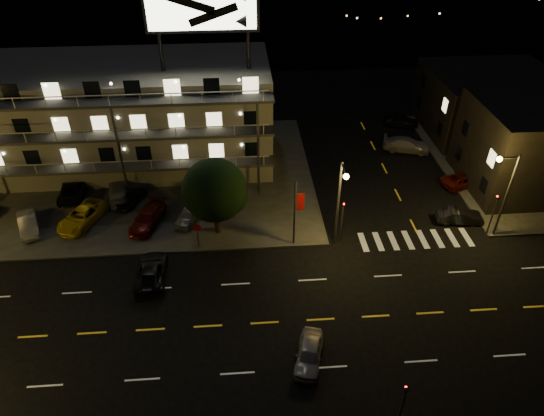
{
  "coord_description": "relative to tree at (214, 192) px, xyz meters",
  "views": [
    {
      "loc": [
        0.77,
        -22.93,
        26.73
      ],
      "look_at": [
        3.13,
        8.0,
        4.2
      ],
      "focal_mm": 32.0,
      "sensor_mm": 36.0,
      "label": 1
    }
  ],
  "objects": [
    {
      "name": "ground",
      "position": [
        1.48,
        -10.45,
        -4.34
      ],
      "size": [
        140.0,
        140.0,
        0.0
      ],
      "primitive_type": "plane",
      "color": "black",
      "rests_on": "ground"
    },
    {
      "name": "tree",
      "position": [
        0.0,
        0.0,
        0.0
      ],
      "size": [
        5.6,
        5.4,
        7.06
      ],
      "color": "black",
      "rests_on": "curb_nw"
    },
    {
      "name": "streetlight_ne",
      "position": [
        23.61,
        -2.15,
        0.62
      ],
      "size": [
        1.92,
        0.44,
        8.0
      ],
      "color": "#2D2D30",
      "rests_on": "ground"
    },
    {
      "name": "banner_north",
      "position": [
        6.56,
        -2.05,
        -0.91
      ],
      "size": [
        0.83,
        0.16,
        6.4
      ],
      "color": "#2D2D30",
      "rests_on": "ground"
    },
    {
      "name": "lot_car_4",
      "position": [
        -2.56,
        1.85,
        -3.55
      ],
      "size": [
        2.64,
        4.06,
        1.28
      ],
      "primitive_type": "imported",
      "rotation": [
        0.0,
        0.0,
        -0.32
      ],
      "color": "#97969B",
      "rests_on": "curb_nw"
    },
    {
      "name": "lot_car_1",
      "position": [
        -16.41,
        1.48,
        -3.5
      ],
      "size": [
        2.93,
        4.44,
        1.38
      ],
      "primitive_type": "imported",
      "rotation": [
        0.0,
        0.0,
        0.38
      ],
      "color": "#97969B",
      "rests_on": "curb_nw"
    },
    {
      "name": "curb_nw",
      "position": [
        -12.52,
        9.55,
        -4.27
      ],
      "size": [
        44.0,
        24.0,
        0.15
      ],
      "primitive_type": "cube",
      "color": "#323230",
      "rests_on": "ground"
    },
    {
      "name": "lot_car_2",
      "position": [
        -11.97,
        2.15,
        -3.47
      ],
      "size": [
        4.25,
        5.7,
        1.44
      ],
      "primitive_type": "imported",
      "rotation": [
        0.0,
        0.0,
        -0.41
      ],
      "color": "yellow",
      "rests_on": "curb_nw"
    },
    {
      "name": "stop_sign",
      "position": [
        -1.52,
        -1.88,
        -2.63
      ],
      "size": [
        0.91,
        0.11,
        2.61
      ],
      "color": "#2D2D30",
      "rests_on": "ground"
    },
    {
      "name": "lot_car_6",
      "position": [
        -13.93,
        6.65,
        -3.5
      ],
      "size": [
        2.77,
        5.18,
        1.39
      ],
      "primitive_type": "imported",
      "rotation": [
        0.0,
        0.0,
        3.24
      ],
      "color": "black",
      "rests_on": "curb_nw"
    },
    {
      "name": "road_car_west",
      "position": [
        -5.02,
        -5.18,
        -3.66
      ],
      "size": [
        2.29,
        4.9,
        1.35
      ],
      "primitive_type": "imported",
      "rotation": [
        0.0,
        0.0,
        3.15
      ],
      "color": "black",
      "rests_on": "ground"
    },
    {
      "name": "motel",
      "position": [
        -8.47,
        13.43,
        1.0
      ],
      "size": [
        28.0,
        13.8,
        18.1
      ],
      "color": "gray",
      "rests_on": "ground"
    },
    {
      "name": "lot_car_3",
      "position": [
        -6.14,
        1.48,
        -3.49
      ],
      "size": [
        3.35,
        5.2,
        1.4
      ],
      "primitive_type": "imported",
      "rotation": [
        0.0,
        0.0,
        -0.31
      ],
      "color": "#5D140D",
      "rests_on": "curb_nw"
    },
    {
      "name": "side_bldg_back",
      "position": [
        31.46,
        17.55,
        -0.84
      ],
      "size": [
        14.06,
        12.0,
        7.0
      ],
      "color": "black",
      "rests_on": "ground"
    },
    {
      "name": "lot_car_8",
      "position": [
        -8.05,
        4.93,
        -3.57
      ],
      "size": [
        2.84,
        3.91,
        1.24
      ],
      "primitive_type": "imported",
      "rotation": [
        0.0,
        0.0,
        2.71
      ],
      "color": "black",
      "rests_on": "curb_nw"
    },
    {
      "name": "side_car_1",
      "position": [
        24.47,
        5.76,
        -3.69
      ],
      "size": [
        5.11,
        3.38,
        1.31
      ],
      "primitive_type": "imported",
      "rotation": [
        0.0,
        0.0,
        1.85
      ],
      "color": "#5D140D",
      "rests_on": "ground"
    },
    {
      "name": "lot_car_7",
      "position": [
        -9.41,
        5.92,
        -3.49
      ],
      "size": [
        2.81,
        5.12,
        1.41
      ],
      "primitive_type": "imported",
      "rotation": [
        0.0,
        0.0,
        3.32
      ],
      "color": "#97969B",
      "rests_on": "curb_nw"
    },
    {
      "name": "side_car_3",
      "position": [
        22.05,
        19.28,
        -3.63
      ],
      "size": [
        4.45,
        2.75,
        1.42
      ],
      "primitive_type": "imported",
      "rotation": [
        0.0,
        0.0,
        1.29
      ],
      "color": "black",
      "rests_on": "ground"
    },
    {
      "name": "road_car_east",
      "position": [
        6.16,
        -13.79,
        -3.66
      ],
      "size": [
        2.61,
        4.28,
        1.36
      ],
      "primitive_type": "imported",
      "rotation": [
        0.0,
        0.0,
        -0.27
      ],
      "color": "#97969B",
      "rests_on": "ground"
    },
    {
      "name": "signal_ne",
      "position": [
        23.47,
        -1.95,
        -1.77
      ],
      "size": [
        0.27,
        0.2,
        4.6
      ],
      "color": "#2D2D30",
      "rests_on": "ground"
    },
    {
      "name": "signal_sw",
      "position": [
        10.48,
        -18.95,
        -1.77
      ],
      "size": [
        0.2,
        0.27,
        4.6
      ],
      "color": "#2D2D30",
      "rests_on": "ground"
    },
    {
      "name": "side_car_0",
      "position": [
        21.66,
        -0.11,
        -3.67
      ],
      "size": [
        4.22,
        1.84,
        1.35
      ],
      "primitive_type": "imported",
      "rotation": [
        0.0,
        0.0,
        1.47
      ],
      "color": "black",
      "rests_on": "ground"
    },
    {
      "name": "curb_ne",
      "position": [
        31.48,
        9.55,
        -4.27
      ],
      "size": [
        16.0,
        24.0,
        0.15
      ],
      "primitive_type": "cube",
      "color": "#323230",
      "rests_on": "ground"
    },
    {
      "name": "lot_car_9",
      "position": [
        -1.06,
        6.02,
        -3.44
      ],
      "size": [
        1.69,
        4.61,
        1.51
      ],
      "primitive_type": "imported",
      "rotation": [
        0.0,
        0.0,
        3.16
      ],
      "color": "#5D140D",
      "rests_on": "curb_nw"
    },
    {
      "name": "signal_nw",
      "position": [
        10.48,
        -1.95,
        -1.77
      ],
      "size": [
        0.2,
        0.27,
        4.6
      ],
      "color": "#2D2D30",
      "rests_on": "ground"
    },
    {
      "name": "side_car_2",
      "position": [
        20.88,
        13.13,
        -3.59
      ],
      "size": [
        5.55,
        3.46,
        1.5
      ],
      "primitive_type": "imported",
      "rotation": [
        0.0,
        0.0,
        1.29
      ],
      "color": "#97969B",
      "rests_on": "ground"
    },
    {
      "name": "streetlight_nc",
      "position": [
        9.98,
        -2.51,
        0.62
      ],
      "size": [
        0.44,
        1.92,
        8.0
      ],
      "color": "#2D2D30",
      "rests_on": "ground"
    }
  ]
}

